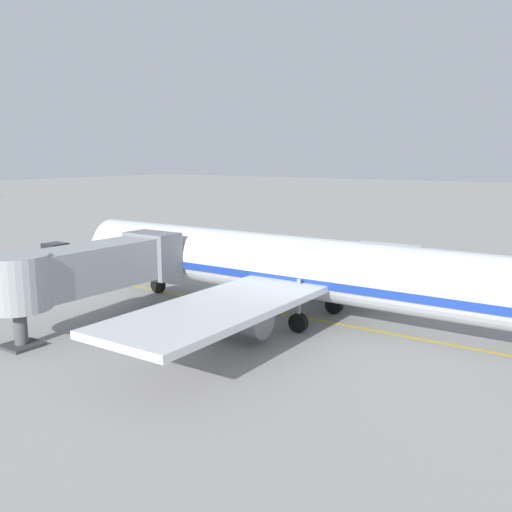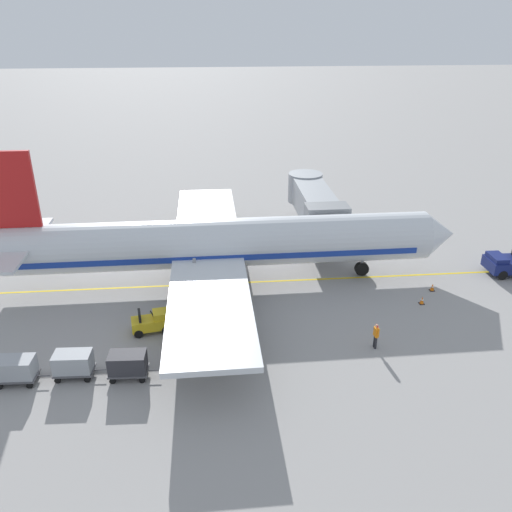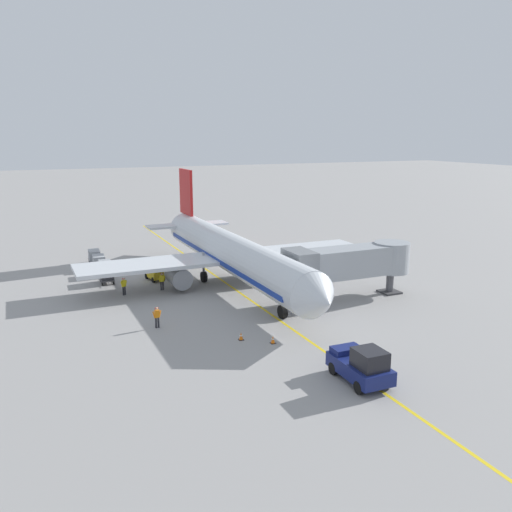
{
  "view_description": "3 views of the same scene",
  "coord_description": "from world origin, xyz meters",
  "px_view_note": "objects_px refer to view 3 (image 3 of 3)",
  "views": [
    {
      "loc": [
        -29.18,
        -18.13,
        9.92
      ],
      "look_at": [
        -0.5,
        1.5,
        3.64
      ],
      "focal_mm": 38.89,
      "sensor_mm": 36.0,
      "label": 1
    },
    {
      "loc": [
        35.57,
        -1.61,
        18.71
      ],
      "look_at": [
        1.38,
        1.6,
        2.88
      ],
      "focal_mm": 36.13,
      "sensor_mm": 36.0,
      "label": 2
    },
    {
      "loc": [
        18.64,
        47.9,
        14.82
      ],
      "look_at": [
        -0.73,
        4.3,
        3.99
      ],
      "focal_mm": 37.82,
      "sensor_mm": 36.0,
      "label": 3
    }
  ],
  "objects_px": {
    "baggage_tug_lead": "(155,273)",
    "safety_cone_nose_left": "(273,340)",
    "baggage_cart_front": "(107,274)",
    "baggage_cart_tail_end": "(94,255)",
    "pushback_tractor": "(361,365)",
    "parked_airliner": "(231,253)",
    "baggage_cart_second_in_train": "(105,267)",
    "baggage_cart_third_in_train": "(99,261)",
    "ground_crew_marshaller": "(157,316)",
    "jet_bridge": "(350,262)",
    "ground_crew_loader": "(124,285)",
    "ground_crew_wing_walker": "(162,280)",
    "safety_cone_nose_right": "(241,336)"
  },
  "relations": [
    {
      "from": "baggage_tug_lead",
      "to": "safety_cone_nose_left",
      "type": "height_order",
      "value": "baggage_tug_lead"
    },
    {
      "from": "baggage_cart_front",
      "to": "baggage_cart_tail_end",
      "type": "height_order",
      "value": "same"
    },
    {
      "from": "pushback_tractor",
      "to": "baggage_cart_tail_end",
      "type": "bearing_deg",
      "value": -74.67
    },
    {
      "from": "parked_airliner",
      "to": "baggage_tug_lead",
      "type": "height_order",
      "value": "parked_airliner"
    },
    {
      "from": "baggage_cart_second_in_train",
      "to": "baggage_cart_third_in_train",
      "type": "height_order",
      "value": "same"
    },
    {
      "from": "baggage_tug_lead",
      "to": "ground_crew_marshaller",
      "type": "height_order",
      "value": "ground_crew_marshaller"
    },
    {
      "from": "jet_bridge",
      "to": "baggage_cart_third_in_train",
      "type": "bearing_deg",
      "value": -46.85
    },
    {
      "from": "jet_bridge",
      "to": "safety_cone_nose_left",
      "type": "relative_size",
      "value": 21.18
    },
    {
      "from": "baggage_cart_third_in_train",
      "to": "ground_crew_marshaller",
      "type": "height_order",
      "value": "ground_crew_marshaller"
    },
    {
      "from": "baggage_cart_third_in_train",
      "to": "ground_crew_loader",
      "type": "height_order",
      "value": "ground_crew_loader"
    },
    {
      "from": "baggage_cart_third_in_train",
      "to": "baggage_cart_second_in_train",
      "type": "bearing_deg",
      "value": 94.39
    },
    {
      "from": "parked_airliner",
      "to": "baggage_cart_front",
      "type": "relative_size",
      "value": 12.71
    },
    {
      "from": "baggage_cart_tail_end",
      "to": "ground_crew_wing_walker",
      "type": "bearing_deg",
      "value": 107.67
    },
    {
      "from": "ground_crew_marshaller",
      "to": "safety_cone_nose_left",
      "type": "relative_size",
      "value": 2.86
    },
    {
      "from": "parked_airliner",
      "to": "safety_cone_nose_right",
      "type": "xyz_separation_m",
      "value": [
        4.89,
        14.53,
        -2.9
      ]
    },
    {
      "from": "pushback_tractor",
      "to": "baggage_cart_third_in_train",
      "type": "bearing_deg",
      "value": -73.53
    },
    {
      "from": "baggage_tug_lead",
      "to": "baggage_cart_second_in_train",
      "type": "height_order",
      "value": "baggage_tug_lead"
    },
    {
      "from": "pushback_tractor",
      "to": "safety_cone_nose_right",
      "type": "distance_m",
      "value": 10.23
    },
    {
      "from": "pushback_tractor",
      "to": "ground_crew_loader",
      "type": "bearing_deg",
      "value": -68.06
    },
    {
      "from": "baggage_cart_tail_end",
      "to": "safety_cone_nose_left",
      "type": "bearing_deg",
      "value": 105.22
    },
    {
      "from": "pushback_tractor",
      "to": "ground_crew_marshaller",
      "type": "distance_m",
      "value": 17.01
    },
    {
      "from": "safety_cone_nose_right",
      "to": "baggage_cart_second_in_train",
      "type": "bearing_deg",
      "value": -74.96
    },
    {
      "from": "ground_crew_wing_walker",
      "to": "baggage_cart_front",
      "type": "bearing_deg",
      "value": -46.72
    },
    {
      "from": "baggage_cart_second_in_train",
      "to": "safety_cone_nose_left",
      "type": "bearing_deg",
      "value": 108.13
    },
    {
      "from": "baggage_cart_tail_end",
      "to": "ground_crew_marshaller",
      "type": "bearing_deg",
      "value": 93.57
    },
    {
      "from": "baggage_cart_tail_end",
      "to": "safety_cone_nose_right",
      "type": "relative_size",
      "value": 4.96
    },
    {
      "from": "jet_bridge",
      "to": "ground_crew_marshaller",
      "type": "relative_size",
      "value": 7.4
    },
    {
      "from": "jet_bridge",
      "to": "pushback_tractor",
      "type": "bearing_deg",
      "value": 59.06
    },
    {
      "from": "ground_crew_marshaller",
      "to": "baggage_cart_third_in_train",
      "type": "bearing_deg",
      "value": -86.14
    },
    {
      "from": "baggage_tug_lead",
      "to": "ground_crew_loader",
      "type": "bearing_deg",
      "value": 45.87
    },
    {
      "from": "baggage_cart_second_in_train",
      "to": "baggage_cart_front",
      "type": "bearing_deg",
      "value": 83.73
    },
    {
      "from": "baggage_cart_front",
      "to": "pushback_tractor",
      "type": "bearing_deg",
      "value": 109.87
    },
    {
      "from": "baggage_cart_tail_end",
      "to": "ground_crew_wing_walker",
      "type": "distance_m",
      "value": 14.74
    },
    {
      "from": "baggage_cart_tail_end",
      "to": "safety_cone_nose_left",
      "type": "distance_m",
      "value": 31.91
    },
    {
      "from": "ground_crew_wing_walker",
      "to": "baggage_cart_third_in_train",
      "type": "bearing_deg",
      "value": -68.16
    },
    {
      "from": "ground_crew_wing_walker",
      "to": "pushback_tractor",
      "type": "bearing_deg",
      "value": 103.96
    },
    {
      "from": "ground_crew_wing_walker",
      "to": "ground_crew_loader",
      "type": "height_order",
      "value": "same"
    },
    {
      "from": "baggage_cart_second_in_train",
      "to": "ground_crew_loader",
      "type": "relative_size",
      "value": 1.73
    },
    {
      "from": "parked_airliner",
      "to": "ground_crew_loader",
      "type": "distance_m",
      "value": 10.87
    },
    {
      "from": "pushback_tractor",
      "to": "parked_airliner",
      "type": "bearing_deg",
      "value": -92.0
    },
    {
      "from": "baggage_cart_front",
      "to": "ground_crew_wing_walker",
      "type": "bearing_deg",
      "value": 133.28
    },
    {
      "from": "baggage_cart_third_in_train",
      "to": "ground_crew_loader",
      "type": "bearing_deg",
      "value": 93.59
    },
    {
      "from": "ground_crew_wing_walker",
      "to": "safety_cone_nose_left",
      "type": "relative_size",
      "value": 2.86
    },
    {
      "from": "baggage_cart_second_in_train",
      "to": "baggage_cart_third_in_train",
      "type": "distance_m",
      "value": 3.1
    },
    {
      "from": "ground_crew_loader",
      "to": "safety_cone_nose_left",
      "type": "relative_size",
      "value": 2.86
    },
    {
      "from": "parked_airliner",
      "to": "baggage_cart_front",
      "type": "xyz_separation_m",
      "value": [
        11.43,
        -5.43,
        -2.24
      ]
    },
    {
      "from": "baggage_cart_tail_end",
      "to": "baggage_cart_second_in_train",
      "type": "bearing_deg",
      "value": 92.97
    },
    {
      "from": "ground_crew_loader",
      "to": "baggage_cart_tail_end",
      "type": "bearing_deg",
      "value": -86.85
    },
    {
      "from": "pushback_tractor",
      "to": "baggage_tug_lead",
      "type": "bearing_deg",
      "value": -78.32
    },
    {
      "from": "safety_cone_nose_right",
      "to": "baggage_cart_front",
      "type": "bearing_deg",
      "value": -71.87
    }
  ]
}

